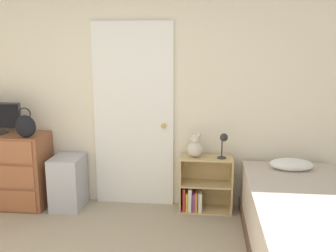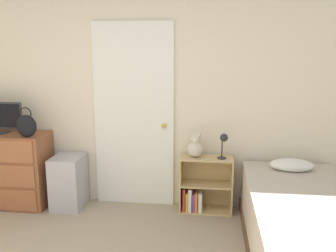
% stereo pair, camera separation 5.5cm
% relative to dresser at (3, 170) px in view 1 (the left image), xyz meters
% --- Properties ---
extents(wall_back, '(10.00, 0.06, 2.55)m').
position_rel_dresser_xyz_m(wall_back, '(1.43, 0.28, 0.85)').
color(wall_back, beige).
rests_on(wall_back, ground_plane).
extents(door_closed, '(0.91, 0.09, 2.10)m').
position_rel_dresser_xyz_m(door_closed, '(1.51, 0.22, 0.62)').
color(door_closed, white).
rests_on(door_closed, ground_plane).
extents(dresser, '(1.05, 0.45, 0.85)m').
position_rel_dresser_xyz_m(dresser, '(0.00, 0.00, 0.00)').
color(dresser, brown).
rests_on(dresser, ground_plane).
extents(handbag, '(0.23, 0.10, 0.33)m').
position_rel_dresser_xyz_m(handbag, '(0.39, -0.14, 0.56)').
color(handbag, black).
rests_on(handbag, dresser).
extents(storage_bin, '(0.33, 0.42, 0.60)m').
position_rel_dresser_xyz_m(storage_bin, '(0.77, 0.01, -0.13)').
color(storage_bin, '#ADADB7').
rests_on(storage_bin, ground_plane).
extents(bookshelf, '(0.59, 0.27, 0.63)m').
position_rel_dresser_xyz_m(bookshelf, '(2.30, 0.09, -0.17)').
color(bookshelf, tan).
rests_on(bookshelf, ground_plane).
extents(teddy_bear, '(0.18, 0.18, 0.27)m').
position_rel_dresser_xyz_m(teddy_bear, '(2.22, 0.09, 0.32)').
color(teddy_bear, beige).
rests_on(teddy_bear, bookshelf).
extents(desk_lamp, '(0.11, 0.11, 0.28)m').
position_rel_dresser_xyz_m(desk_lamp, '(2.52, 0.05, 0.40)').
color(desk_lamp, '#262628').
rests_on(desk_lamp, bookshelf).
extents(bed, '(1.00, 2.00, 0.68)m').
position_rel_dresser_xyz_m(bed, '(3.23, -0.76, -0.14)').
color(bed, brown).
rests_on(bed, ground_plane).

